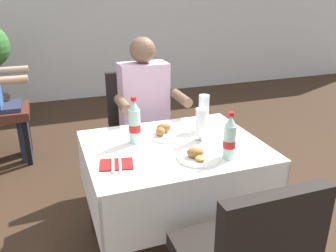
{
  "coord_description": "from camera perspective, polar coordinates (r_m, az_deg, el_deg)",
  "views": [
    {
      "loc": [
        -0.78,
        -1.6,
        1.58
      ],
      "look_at": [
        -0.11,
        0.25,
        0.81
      ],
      "focal_mm": 37.71,
      "sensor_mm": 36.0,
      "label": 1
    }
  ],
  "objects": [
    {
      "name": "main_dining_table",
      "position": [
        2.13,
        0.92,
        -7.41
      ],
      "size": [
        1.02,
        0.81,
        0.73
      ],
      "color": "white",
      "rests_on": "ground"
    },
    {
      "name": "chair_far_diner_seat",
      "position": [
        2.82,
        -4.8,
        -0.05
      ],
      "size": [
        0.44,
        0.5,
        0.97
      ],
      "color": "black",
      "rests_on": "ground"
    },
    {
      "name": "seated_diner_far",
      "position": [
        2.68,
        -3.54,
        2.37
      ],
      "size": [
        0.5,
        0.46,
        1.26
      ],
      "color": "#282D42",
      "rests_on": "ground"
    },
    {
      "name": "plate_near_camera",
      "position": [
        1.88,
        4.84,
        -4.88
      ],
      "size": [
        0.23,
        0.23,
        0.06
      ],
      "color": "white",
      "rests_on": "main_dining_table"
    },
    {
      "name": "plate_far_diner",
      "position": [
        2.17,
        -0.32,
        -1.14
      ],
      "size": [
        0.24,
        0.24,
        0.07
      ],
      "color": "white",
      "rests_on": "main_dining_table"
    },
    {
      "name": "beer_glass_left",
      "position": [
        2.24,
        5.78,
        2.17
      ],
      "size": [
        0.07,
        0.07,
        0.23
      ],
      "color": "white",
      "rests_on": "main_dining_table"
    },
    {
      "name": "beer_glass_middle",
      "position": [
        2.07,
        5.3,
        0.4
      ],
      "size": [
        0.07,
        0.07,
        0.2
      ],
      "color": "white",
      "rests_on": "main_dining_table"
    },
    {
      "name": "cola_bottle_primary",
      "position": [
        1.88,
        9.93,
        -2.02
      ],
      "size": [
        0.07,
        0.07,
        0.26
      ],
      "color": "silver",
      "rests_on": "main_dining_table"
    },
    {
      "name": "cola_bottle_secondary",
      "position": [
        2.05,
        -5.43,
        0.46
      ],
      "size": [
        0.07,
        0.07,
        0.28
      ],
      "color": "silver",
      "rests_on": "main_dining_table"
    },
    {
      "name": "napkin_cutlery_set",
      "position": [
        1.84,
        -8.32,
        -6.12
      ],
      "size": [
        0.19,
        0.2,
        0.01
      ],
      "color": "maroon",
      "rests_on": "main_dining_table"
    }
  ]
}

